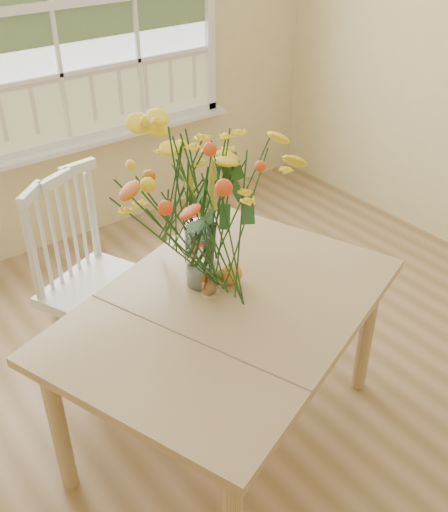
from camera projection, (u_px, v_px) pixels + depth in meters
floor at (295, 429)px, 2.82m from camera, size 4.00×4.50×0.01m
wall_back at (53, 40)px, 3.59m from camera, size 4.00×0.02×2.70m
window at (51, 9)px, 3.46m from camera, size 2.42×0.12×1.74m
dining_table at (227, 322)px, 2.46m from camera, size 1.65×1.41×0.75m
windsor_chair at (86, 271)px, 2.90m from camera, size 0.63×0.62×1.04m
flower_vase at (199, 194)px, 2.30m from camera, size 0.59×0.59×0.70m
pumpkin at (230, 275)px, 2.51m from camera, size 0.10×0.10×0.08m
turkey_figurine at (210, 285)px, 2.44m from camera, size 0.11×0.10×0.12m
dark_gourd at (193, 260)px, 2.62m from camera, size 0.12×0.07×0.07m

